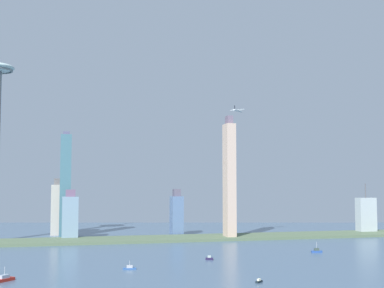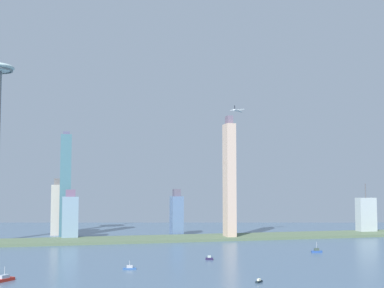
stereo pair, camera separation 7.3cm
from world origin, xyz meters
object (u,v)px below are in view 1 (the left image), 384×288
(boat_0, at_px, (130,268))
(airplane, at_px, (238,111))
(boat_2, at_px, (259,281))
(skyscraper_4, at_px, (70,217))
(skyscraper_5, at_px, (366,215))
(skyscraper_6, at_px, (229,179))
(skyscraper_1, at_px, (65,185))
(boat_4, at_px, (317,251))
(boat_1, at_px, (4,279))
(boat_6, at_px, (209,258))
(skyscraper_3, at_px, (177,214))
(skyscraper_0, at_px, (57,208))

(boat_0, xyz_separation_m, airplane, (174.36, 215.35, 176.79))
(boat_2, distance_m, airplane, 358.38)
(skyscraper_4, distance_m, skyscraper_5, 441.00)
(skyscraper_6, bearing_deg, skyscraper_5, 6.27)
(skyscraper_6, distance_m, boat_0, 284.41)
(skyscraper_1, xyz_separation_m, skyscraper_4, (7.31, -37.95, -42.95))
(skyscraper_6, bearing_deg, boat_4, -71.87)
(boat_2, bearing_deg, skyscraper_5, 10.08)
(skyscraper_5, bearing_deg, skyscraper_6, -173.73)
(boat_1, distance_m, boat_6, 198.57)
(skyscraper_6, distance_m, boat_2, 322.53)
(skyscraper_1, height_order, skyscraper_3, skyscraper_1)
(skyscraper_3, bearing_deg, skyscraper_6, -43.77)
(skyscraper_3, xyz_separation_m, boat_4, (113.63, -216.16, -28.99))
(skyscraper_3, distance_m, skyscraper_5, 290.83)
(boat_4, bearing_deg, skyscraper_3, 130.90)
(skyscraper_0, distance_m, skyscraper_1, 48.89)
(skyscraper_0, bearing_deg, airplane, -25.11)
(skyscraper_4, distance_m, airplane, 273.58)
(boat_2, relative_size, boat_4, 0.57)
(skyscraper_3, bearing_deg, boat_6, -93.86)
(skyscraper_3, relative_size, skyscraper_4, 1.00)
(skyscraper_4, xyz_separation_m, boat_1, (-49.77, -293.88, -29.13))
(skyscraper_1, distance_m, boat_0, 312.55)
(boat_0, distance_m, boat_2, 123.67)
(skyscraper_0, height_order, skyscraper_1, skyscraper_1)
(skyscraper_1, xyz_separation_m, boat_0, (59.21, -298.17, -72.63))
(skyscraper_6, height_order, airplane, airplane)
(boat_0, height_order, boat_1, boat_1)
(skyscraper_4, bearing_deg, boat_4, -36.62)
(skyscraper_6, distance_m, boat_6, 213.66)
(skyscraper_1, bearing_deg, boat_2, -68.69)
(boat_2, bearing_deg, skyscraper_0, 73.53)
(boat_1, bearing_deg, boat_2, -61.33)
(skyscraper_0, distance_m, boat_2, 446.63)
(skyscraper_5, bearing_deg, skyscraper_0, 169.37)
(skyscraper_6, bearing_deg, boat_2, -103.41)
(skyscraper_4, relative_size, boat_1, 4.26)
(skyscraper_4, relative_size, boat_2, 9.64)
(boat_4, height_order, airplane, airplane)
(skyscraper_1, xyz_separation_m, skyscraper_3, (159.30, -19.21, -43.15))
(skyscraper_0, relative_size, boat_1, 5.26)
(skyscraper_3, bearing_deg, skyscraper_1, 173.13)
(skyscraper_1, distance_m, boat_4, 367.55)
(airplane, bearing_deg, skyscraper_4, 125.25)
(skyscraper_6, bearing_deg, skyscraper_4, 169.15)
(skyscraper_1, height_order, airplane, airplane)
(skyscraper_0, height_order, boat_2, skyscraper_0)
(boat_1, bearing_deg, boat_0, -28.11)
(skyscraper_3, xyz_separation_m, boat_2, (-9.97, -363.65, -29.63))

